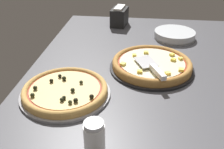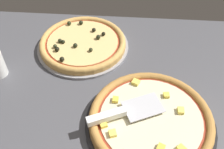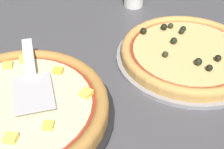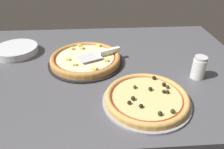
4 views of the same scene
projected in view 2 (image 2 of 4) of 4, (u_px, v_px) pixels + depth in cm
name	position (u px, v px, depth cm)	size (l,w,h in cm)	color
ground_plane	(134.00, 119.00, 79.74)	(153.90, 103.93, 3.60)	#4C4C51
pizza_pan_front	(150.00, 124.00, 75.96)	(37.72, 37.72, 1.00)	black
pizza_front	(151.00, 119.00, 74.36)	(35.45, 35.45, 3.60)	#B77F3D
pizza_pan_back	(83.00, 46.00, 100.04)	(34.51, 34.51, 1.00)	#939399
pizza_back	(83.00, 43.00, 98.73)	(32.44, 32.44, 3.68)	tan
serving_spatula	(117.00, 113.00, 72.54)	(22.19, 13.71, 2.00)	silver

